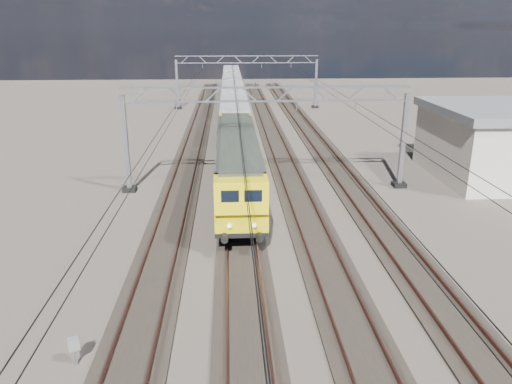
{
  "coord_description": "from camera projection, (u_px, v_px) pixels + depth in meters",
  "views": [
    {
      "loc": [
        -2.53,
        -29.28,
        10.92
      ],
      "look_at": [
        -1.15,
        -3.83,
        2.4
      ],
      "focal_mm": 35.0,
      "sensor_mm": 36.0,
      "label": 1
    }
  ],
  "objects": [
    {
      "name": "hopper_wagon_mid",
      "position": [
        233.0,
        97.0,
        63.78
      ],
      "size": [
        3.38,
        13.0,
        3.25
      ],
      "color": "black",
      "rests_on": "ground"
    },
    {
      "name": "hopper_wagon_third",
      "position": [
        232.0,
        85.0,
        77.22
      ],
      "size": [
        3.38,
        13.0,
        3.25
      ],
      "color": "black",
      "rests_on": "ground"
    },
    {
      "name": "hopper_wagon_fourth",
      "position": [
        231.0,
        76.0,
        90.67
      ],
      "size": [
        3.38,
        13.0,
        3.25
      ],
      "color": "black",
      "rests_on": "ground"
    },
    {
      "name": "locomotive",
      "position": [
        238.0,
        160.0,
        33.54
      ],
      "size": [
        2.76,
        21.1,
        3.62
      ],
      "color": "black",
      "rests_on": "ground"
    },
    {
      "name": "hopper_wagon_lead",
      "position": [
        234.0,
        116.0,
        50.33
      ],
      "size": [
        3.38,
        13.0,
        3.25
      ],
      "color": "black",
      "rests_on": "ground"
    },
    {
      "name": "track_loco",
      "position": [
        239.0,
        208.0,
        31.2
      ],
      "size": [
        2.6,
        140.0,
        0.3
      ],
      "color": "black",
      "rests_on": "ground"
    },
    {
      "name": "track_outer_east",
      "position": [
        365.0,
        206.0,
        31.61
      ],
      "size": [
        2.6,
        140.0,
        0.3
      ],
      "color": "black",
      "rests_on": "ground"
    },
    {
      "name": "catenary_gantry_mid",
      "position": [
        267.0,
        134.0,
        33.87
      ],
      "size": [
        19.9,
        0.9,
        7.11
      ],
      "color": "#91959F",
      "rests_on": "ground"
    },
    {
      "name": "track_inner_east",
      "position": [
        303.0,
        207.0,
        31.4
      ],
      "size": [
        2.6,
        140.0,
        0.3
      ],
      "color": "black",
      "rests_on": "ground"
    },
    {
      "name": "catenary_gantry_far",
      "position": [
        247.0,
        80.0,
        67.96
      ],
      "size": [
        19.9,
        0.9,
        7.11
      ],
      "color": "#91959F",
      "rests_on": "ground"
    },
    {
      "name": "trackside_cabinet",
      "position": [
        74.0,
        345.0,
        16.65
      ],
      "size": [
        0.43,
        0.38,
        1.05
      ],
      "rotation": [
        0.0,
        0.0,
        0.42
      ],
      "color": "#91959F",
      "rests_on": "ground"
    },
    {
      "name": "track_outer_west",
      "position": [
        175.0,
        209.0,
        30.99
      ],
      "size": [
        2.6,
        140.0,
        0.3
      ],
      "color": "black",
      "rests_on": "ground"
    },
    {
      "name": "ground",
      "position": [
        271.0,
        209.0,
        31.32
      ],
      "size": [
        160.0,
        160.0,
        0.0
      ],
      "primitive_type": "plane",
      "color": "#29251F",
      "rests_on": "ground"
    },
    {
      "name": "overhead_wires",
      "position": [
        263.0,
        99.0,
        37.07
      ],
      "size": [
        12.03,
        140.0,
        0.53
      ],
      "color": "black",
      "rests_on": "ground"
    }
  ]
}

